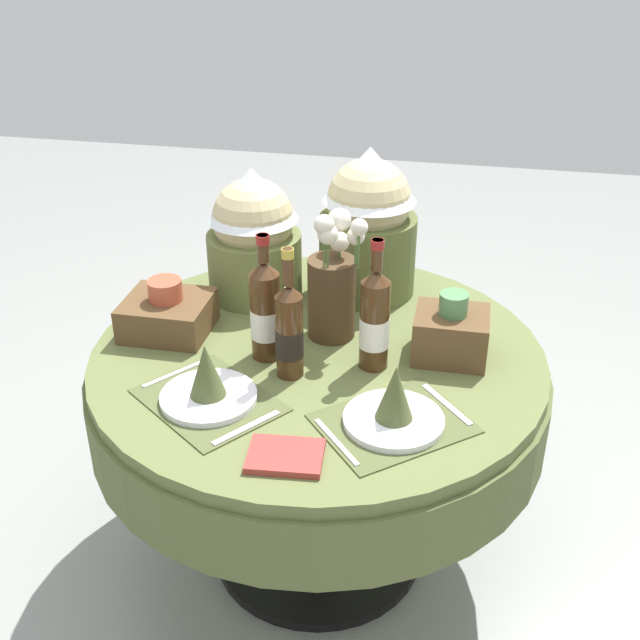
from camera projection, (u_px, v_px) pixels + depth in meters
ground at (318, 549)px, 2.53m from camera, size 8.00×8.00×0.00m
dining_table at (318, 394)px, 2.24m from camera, size 1.26×1.26×0.74m
place_setting_left at (208, 385)px, 1.94m from camera, size 0.43×0.41×0.16m
place_setting_right at (394, 408)px, 1.86m from camera, size 0.43×0.42×0.16m
flower_vase at (333, 285)px, 2.17m from camera, size 0.17×0.18×0.38m
wine_bottle_left at (289, 330)px, 2.00m from camera, size 0.07×0.07×0.36m
wine_bottle_right at (375, 319)px, 2.04m from camera, size 0.08×0.08×0.36m
wine_bottle_rear at (265, 310)px, 2.08m from camera, size 0.08×0.08×0.35m
book_on_table at (285, 456)px, 1.76m from camera, size 0.18×0.14×0.02m
gift_tub_back_left at (253, 230)px, 2.37m from camera, size 0.29×0.29×0.40m
gift_tub_back_centre at (368, 217)px, 2.37m from camera, size 0.29×0.29×0.46m
woven_basket_side_left at (167, 313)px, 2.24m from camera, size 0.24×0.21×0.16m
woven_basket_side_right at (451, 333)px, 2.11m from camera, size 0.19×0.17×0.19m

